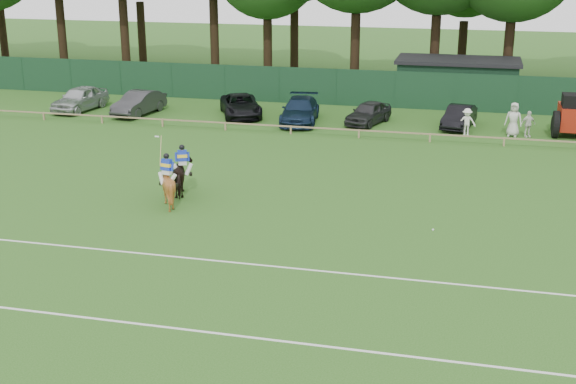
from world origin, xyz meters
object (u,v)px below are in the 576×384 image
(sedan_silver, at_px, (80,98))
(horse_chestnut, at_px, (168,186))
(horse_dark, at_px, (183,176))
(suv_black, at_px, (241,106))
(estate_black, at_px, (459,117))
(spectator_left, at_px, (467,122))
(spectator_right, at_px, (514,119))
(hatch_grey, at_px, (368,113))
(sedan_navy, at_px, (300,110))
(spectator_mid, at_px, (528,124))
(tractor, at_px, (572,116))
(sedan_grey, at_px, (139,103))
(polo_ball, at_px, (433,230))
(utility_shed, at_px, (457,80))

(sedan_silver, bearing_deg, horse_chestnut, -45.49)
(horse_dark, bearing_deg, suv_black, -104.24)
(estate_black, relative_size, spectator_left, 2.59)
(horse_chestnut, relative_size, suv_black, 0.35)
(estate_black, height_order, spectator_right, spectator_right)
(suv_black, bearing_deg, horse_chestnut, -106.64)
(spectator_right, bearing_deg, spectator_left, -162.08)
(hatch_grey, xyz_separation_m, estate_black, (5.44, 0.22, -0.02))
(sedan_silver, relative_size, sedan_navy, 0.90)
(hatch_grey, xyz_separation_m, spectator_mid, (9.34, -1.27, 0.07))
(horse_chestnut, xyz_separation_m, spectator_mid, (15.35, 16.27, -0.11))
(spectator_right, distance_m, tractor, 3.32)
(suv_black, relative_size, spectator_right, 2.53)
(estate_black, height_order, spectator_mid, spectator_mid)
(suv_black, relative_size, spectator_mid, 3.27)
(spectator_right, height_order, tractor, tractor)
(tractor, bearing_deg, hatch_grey, 177.51)
(sedan_silver, height_order, estate_black, sedan_silver)
(sedan_grey, relative_size, hatch_grey, 1.12)
(spectator_left, bearing_deg, suv_black, 169.55)
(horse_dark, height_order, polo_ball, horse_dark)
(horse_dark, distance_m, spectator_mid, 21.18)
(sedan_navy, distance_m, utility_shed, 12.79)
(spectator_right, xyz_separation_m, tractor, (3.21, 0.82, 0.19))
(spectator_right, bearing_deg, sedan_grey, -169.51)
(sedan_navy, height_order, utility_shed, utility_shed)
(sedan_silver, relative_size, suv_black, 0.95)
(sedan_navy, bearing_deg, hatch_grey, 2.43)
(sedan_grey, xyz_separation_m, spectator_right, (23.38, -0.44, 0.23))
(polo_ball, xyz_separation_m, tractor, (6.67, 17.53, 1.13))
(spectator_left, xyz_separation_m, polo_ball, (-0.87, -16.43, -0.73))
(sedan_grey, relative_size, sedan_navy, 0.87)
(horse_dark, xyz_separation_m, estate_black, (11.39, 16.16, -0.19))
(sedan_navy, height_order, hatch_grey, sedan_navy)
(horse_chestnut, xyz_separation_m, tractor, (17.75, 17.09, 0.30))
(horse_chestnut, relative_size, spectator_right, 0.88)
(sedan_navy, height_order, spectator_mid, spectator_mid)
(sedan_navy, relative_size, estate_black, 1.30)
(sedan_grey, relative_size, utility_shed, 0.54)
(spectator_mid, bearing_deg, horse_dark, -161.93)
(estate_black, bearing_deg, sedan_grey, -166.28)
(spectator_mid, distance_m, polo_ball, 17.26)
(horse_chestnut, xyz_separation_m, hatch_grey, (6.01, 17.54, -0.18))
(hatch_grey, height_order, estate_black, hatch_grey)
(suv_black, bearing_deg, spectator_left, -31.08)
(spectator_mid, bearing_deg, tractor, -6.84)
(hatch_grey, xyz_separation_m, tractor, (11.74, -0.45, 0.48))
(spectator_left, xyz_separation_m, tractor, (5.81, 1.10, 0.39))
(horse_dark, height_order, tractor, tractor)
(suv_black, xyz_separation_m, polo_ball, (13.34, -18.22, -0.65))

